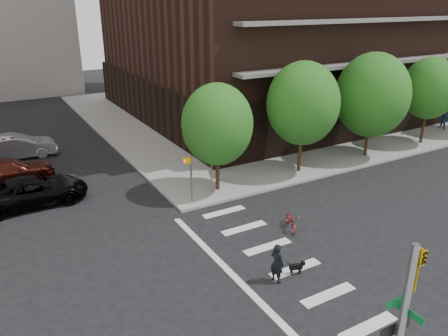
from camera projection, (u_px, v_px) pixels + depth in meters
ground at (234, 291)px, 16.82m from camera, size 120.00×120.00×0.00m
sidewalk_ne at (287, 107)px, 45.31m from camera, size 39.00×33.00×0.15m
crosswalk at (280, 274)px, 17.84m from camera, size 3.85×13.00×0.01m
tree_a at (217, 125)px, 24.09m from camera, size 4.00×4.00×5.90m
tree_b at (303, 104)px, 26.69m from camera, size 4.50×4.50×6.65m
tree_c at (372, 95)px, 29.50m from camera, size 5.00×5.00×6.80m
tree_d at (430, 88)px, 32.31m from camera, size 4.00×4.00×6.20m
pedestrian_signal at (195, 170)px, 23.63m from camera, size 2.18×0.67×2.60m
parked_car_black at (34, 191)px, 23.69m from camera, size 2.71×5.69×1.57m
parked_car_maroon at (7, 171)px, 26.42m from camera, size 2.70×5.52×1.55m
parked_car_silver at (16, 147)px, 30.53m from camera, size 1.91×5.27×1.73m
scooter at (291, 221)px, 21.24m from camera, size 1.19×1.76×0.88m
dog_walker at (277, 263)px, 17.11m from camera, size 0.69×0.54×1.68m
dog at (297, 267)px, 17.76m from camera, size 0.65×0.35×0.54m
pedestrian_far at (444, 120)px, 36.97m from camera, size 0.86×0.72×1.61m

